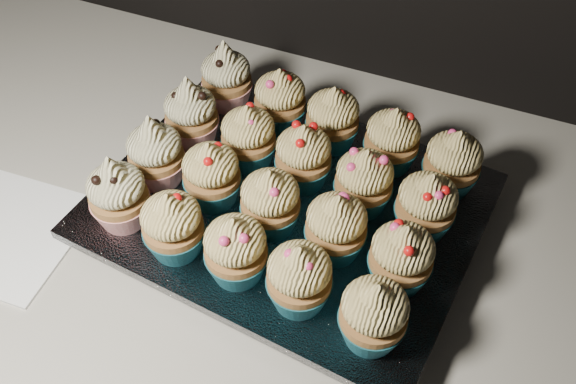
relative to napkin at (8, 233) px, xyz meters
The scene contains 24 objects.
worktop 0.26m from the napkin, 30.76° to the left, with size 2.44×0.64×0.04m, color beige.
napkin is the anchor object (origin of this frame).
baking_tray 0.31m from the napkin, 26.02° to the left, with size 0.37×0.28×0.02m, color black.
foil_lining 0.32m from the napkin, 26.02° to the left, with size 0.40×0.31×0.01m, color silver.
cupcake_0 0.16m from the napkin, 20.41° to the left, with size 0.06×0.06×0.10m.
cupcake_1 0.22m from the napkin, ahead, with size 0.06×0.06×0.08m.
cupcake_2 0.28m from the napkin, ahead, with size 0.06×0.06×0.08m.
cupcake_3 0.35m from the napkin, ahead, with size 0.06×0.06×0.08m.
cupcake_4 0.42m from the napkin, ahead, with size 0.06×0.06×0.08m.
cupcake_5 0.19m from the napkin, 40.36° to the left, with size 0.06×0.06×0.10m.
cupcake_6 0.24m from the napkin, 28.54° to the left, with size 0.06×0.06×0.08m.
cupcake_7 0.30m from the napkin, 19.83° to the left, with size 0.06×0.06×0.08m.
cupcake_8 0.37m from the napkin, 15.25° to the left, with size 0.06×0.06×0.08m.
cupcake_9 0.44m from the napkin, 11.44° to the left, with size 0.06×0.06×0.08m.
cupcake_10 0.24m from the napkin, 53.10° to the left, with size 0.06×0.06×0.10m.
cupcake_11 0.29m from the napkin, 39.49° to the left, with size 0.06×0.06×0.08m.
cupcake_12 0.34m from the napkin, 31.35° to the left, with size 0.06×0.06×0.08m.
cupcake_13 0.40m from the napkin, 24.70° to the left, with size 0.06×0.06×0.08m.
cupcake_14 0.46m from the napkin, 20.27° to the left, with size 0.06×0.06×0.08m.
cupcake_15 0.31m from the napkin, 60.60° to the left, with size 0.06×0.06×0.10m.
cupcake_16 0.34m from the napkin, 48.11° to the left, with size 0.06×0.06×0.08m.
cupcake_17 0.39m from the napkin, 39.76° to the left, with size 0.06×0.06×0.08m.
cupcake_18 0.44m from the napkin, 32.80° to the left, with size 0.06×0.06×0.08m.
cupcake_19 0.50m from the napkin, 27.48° to the left, with size 0.06×0.06×0.08m.
Camera 1 is at (0.24, 1.28, 1.47)m, focal length 40.00 mm.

